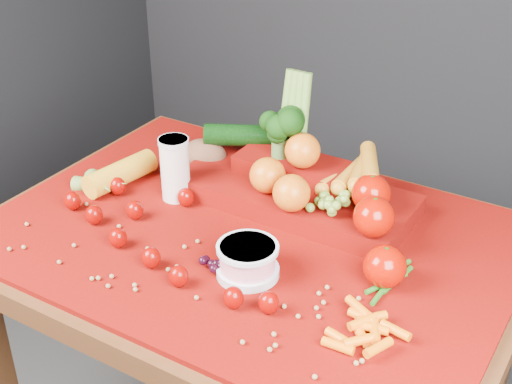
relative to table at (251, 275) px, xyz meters
The scene contains 12 objects.
table is the anchor object (origin of this frame).
red_cloth 0.10m from the table, ahead, with size 1.05×0.75×0.01m, color #650803.
milk_glass 0.29m from the table, behind, with size 0.07×0.07×0.14m.
yogurt_bowl 0.20m from the table, 60.64° to the right, with size 0.12×0.12×0.07m.
strawberry_scatter 0.24m from the table, 137.80° to the right, with size 0.58×0.28×0.05m.
dark_grape_cluster 0.20m from the table, 88.39° to the right, with size 0.06×0.05×0.03m, color black, non-canonical shape.
soybean_scatter 0.23m from the table, 90.00° to the right, with size 0.84×0.24×0.01m, color olive, non-canonical shape.
corn_ear 0.40m from the table, behind, with size 0.21×0.25×0.06m.
potato 0.33m from the table, 143.08° to the left, with size 0.11×0.08×0.08m, color brown.
baby_carrot_pile 0.40m from the table, 28.06° to the right, with size 0.17×0.17×0.03m, color orange, non-canonical shape.
green_bean_pile 0.33m from the table, ahead, with size 0.14×0.12×0.01m, color #205E15, non-canonical shape.
produce_mound 0.23m from the table, 74.01° to the left, with size 0.60×0.38×0.27m.
Camera 1 is at (0.65, -1.05, 1.57)m, focal length 50.00 mm.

